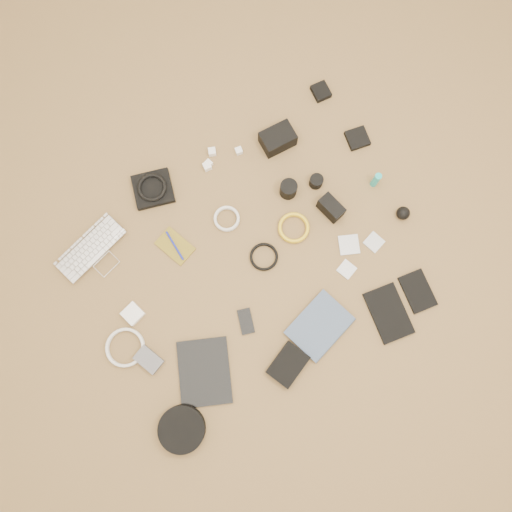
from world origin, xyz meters
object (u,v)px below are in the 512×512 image
laptop (98,255)px  tablet (204,372)px  headphone_case (182,429)px  phone (246,321)px  paperback (336,341)px  dslr_camera (278,139)px

laptop → tablet: (0.15, -0.63, -0.01)m
laptop → headphone_case: 0.77m
laptop → phone: bearing=-70.3°
laptop → phone: size_ratio=2.95×
phone → headphone_case: bearing=-133.4°
laptop → paperback: 1.03m
phone → paperback: bearing=-25.2°
laptop → dslr_camera: dslr_camera is taller
tablet → headphone_case: size_ratio=1.44×
dslr_camera → paperback: dslr_camera is taller
paperback → tablet: bearing=56.2°
tablet → paperback: (0.51, -0.16, 0.01)m
phone → paperback: size_ratio=0.43×
dslr_camera → paperback: bearing=-102.8°
tablet → paperback: paperback is taller
phone → headphone_case: (-0.42, -0.23, 0.02)m
dslr_camera → phone: (-0.50, -0.60, -0.04)m
phone → paperback: paperback is taller
laptop → tablet: 0.65m
laptop → tablet: laptop is taller
phone → tablet: bearing=-142.1°
laptop → headphone_case: (-0.03, -0.77, 0.01)m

